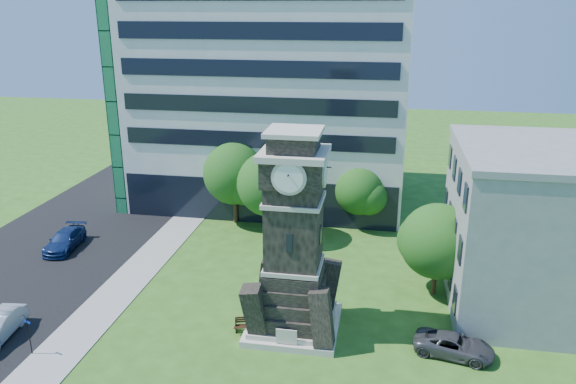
% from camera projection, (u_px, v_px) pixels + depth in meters
% --- Properties ---
extents(ground, '(160.00, 160.00, 0.00)m').
position_uv_depth(ground, '(237.00, 341.00, 32.67)').
color(ground, '#2E5518').
rests_on(ground, ground).
extents(sidewalk, '(3.00, 70.00, 0.06)m').
position_uv_depth(sidewalk, '(123.00, 286.00, 38.90)').
color(sidewalk, gray).
rests_on(sidewalk, ground).
extents(street, '(14.00, 80.00, 0.02)m').
position_uv_depth(street, '(13.00, 277.00, 40.32)').
color(street, black).
rests_on(street, ground).
extents(clock_tower, '(5.40, 5.40, 12.22)m').
position_uv_depth(clock_tower, '(294.00, 248.00, 32.37)').
color(clock_tower, beige).
rests_on(clock_tower, ground).
extents(office_tall, '(26.20, 15.11, 28.60)m').
position_uv_depth(office_tall, '(271.00, 54.00, 52.82)').
color(office_tall, white).
rests_on(office_tall, ground).
extents(office_low, '(15.20, 12.20, 10.40)m').
position_uv_depth(office_low, '(576.00, 229.00, 35.19)').
color(office_low, gray).
rests_on(office_low, ground).
extents(car_street_north, '(2.54, 5.13, 1.43)m').
position_uv_depth(car_street_north, '(65.00, 240.00, 44.84)').
color(car_street_north, navy).
rests_on(car_street_north, ground).
extents(car_east_lot, '(4.69, 2.87, 1.21)m').
position_uv_depth(car_east_lot, '(454.00, 345.00, 31.18)').
color(car_east_lot, '#434347').
rests_on(car_east_lot, ground).
extents(park_bench, '(1.98, 0.53, 1.02)m').
position_uv_depth(park_bench, '(251.00, 324.00, 33.36)').
color(park_bench, black).
rests_on(park_bench, ground).
extents(street_sign, '(0.53, 0.05, 2.21)m').
position_uv_depth(street_sign, '(29.00, 333.00, 30.97)').
color(street_sign, black).
rests_on(street_sign, ground).
extents(tree_nw, '(6.02, 5.47, 7.31)m').
position_uv_depth(tree_nw, '(235.00, 175.00, 49.12)').
color(tree_nw, '#332114').
rests_on(tree_nw, ground).
extents(tree_nc, '(5.88, 5.34, 7.44)m').
position_uv_depth(tree_nc, '(271.00, 186.00, 45.60)').
color(tree_nc, '#332114').
rests_on(tree_nc, ground).
extents(tree_ne, '(4.63, 4.21, 5.55)m').
position_uv_depth(tree_ne, '(360.00, 192.00, 48.17)').
color(tree_ne, '#332114').
rests_on(tree_ne, ground).
extents(tree_east, '(5.54, 5.03, 6.36)m').
position_uv_depth(tree_east, '(439.00, 243.00, 36.87)').
color(tree_east, '#332114').
rests_on(tree_east, ground).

